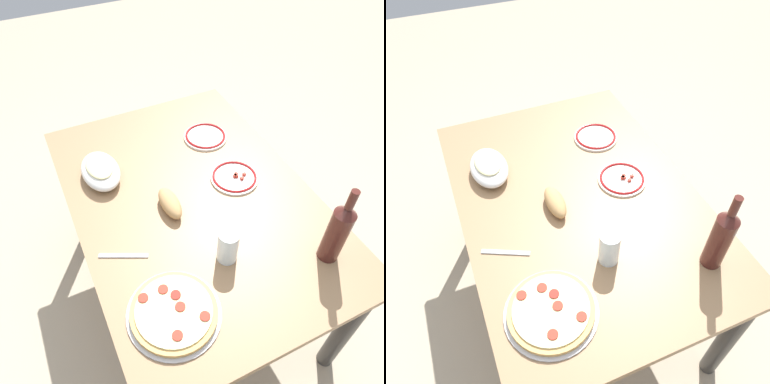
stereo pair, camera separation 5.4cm
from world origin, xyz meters
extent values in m
plane|color=tan|center=(0.00, 0.00, 0.00)|extent=(8.00, 8.00, 0.00)
cube|color=#93704C|center=(0.00, 0.00, 0.69)|extent=(1.31, 0.90, 0.03)
cylinder|color=#33302D|center=(-0.60, -0.39, 0.34)|extent=(0.07, 0.07, 0.67)
cylinder|color=#33302D|center=(-0.60, 0.39, 0.34)|extent=(0.07, 0.07, 0.67)
cylinder|color=#33302D|center=(0.60, 0.39, 0.34)|extent=(0.07, 0.07, 0.67)
cylinder|color=#B7B7BC|center=(0.41, -0.26, 0.71)|extent=(0.29, 0.29, 0.01)
cylinder|color=tan|center=(0.41, -0.26, 0.72)|extent=(0.27, 0.27, 0.02)
cylinder|color=beige|center=(0.41, -0.26, 0.73)|extent=(0.24, 0.24, 0.01)
cylinder|color=maroon|center=(0.37, -0.23, 0.74)|extent=(0.03, 0.03, 0.00)
cylinder|color=#B22D1E|center=(0.34, -0.26, 0.74)|extent=(0.03, 0.03, 0.00)
cylinder|color=#B22D1E|center=(0.49, -0.28, 0.74)|extent=(0.03, 0.03, 0.00)
cylinder|color=#B22D1E|center=(0.34, -0.33, 0.74)|extent=(0.03, 0.03, 0.00)
cylinder|color=#B22D1E|center=(0.41, -0.24, 0.74)|extent=(0.03, 0.03, 0.00)
cylinder|color=#B22D1E|center=(0.47, -0.18, 0.74)|extent=(0.03, 0.03, 0.00)
ellipsoid|color=white|center=(-0.26, -0.29, 0.74)|extent=(0.24, 0.15, 0.07)
ellipsoid|color=#AD2819|center=(-0.26, -0.29, 0.75)|extent=(0.20, 0.12, 0.03)
ellipsoid|color=beige|center=(-0.26, -0.29, 0.77)|extent=(0.17, 0.10, 0.02)
cylinder|color=#471E19|center=(0.44, 0.30, 0.81)|extent=(0.07, 0.07, 0.22)
cone|color=#471E19|center=(0.44, 0.30, 0.94)|extent=(0.07, 0.07, 0.03)
cylinder|color=#471E19|center=(0.44, 0.30, 0.99)|extent=(0.03, 0.03, 0.07)
cylinder|color=silver|center=(0.30, -0.01, 0.77)|extent=(0.07, 0.07, 0.13)
cylinder|color=white|center=(-0.02, 0.20, 0.71)|extent=(0.20, 0.20, 0.01)
torus|color=red|center=(-0.02, 0.20, 0.72)|extent=(0.18, 0.18, 0.01)
cube|color=#AD2819|center=(0.01, 0.22, 0.72)|extent=(0.01, 0.01, 0.01)
cube|color=#AD2819|center=(-0.02, 0.20, 0.72)|extent=(0.01, 0.01, 0.01)
cube|color=#AD2819|center=(-0.02, 0.21, 0.72)|extent=(0.01, 0.01, 0.01)
cube|color=#AD2819|center=(-0.01, 0.21, 0.72)|extent=(0.01, 0.01, 0.01)
cube|color=#AD2819|center=(-0.01, 0.24, 0.72)|extent=(0.01, 0.01, 0.01)
cube|color=#AD2819|center=(-0.03, 0.21, 0.72)|extent=(0.01, 0.01, 0.01)
cylinder|color=white|center=(-0.31, 0.22, 0.71)|extent=(0.20, 0.20, 0.01)
torus|color=red|center=(-0.31, 0.22, 0.72)|extent=(0.18, 0.18, 0.01)
ellipsoid|color=tan|center=(0.02, -0.10, 0.74)|extent=(0.16, 0.07, 0.06)
cube|color=#B7B7BC|center=(0.15, -0.33, 0.71)|extent=(0.09, 0.16, 0.00)
camera|label=1|loc=(0.90, -0.43, 1.80)|focal=35.21mm
camera|label=2|loc=(0.92, -0.38, 1.80)|focal=35.21mm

